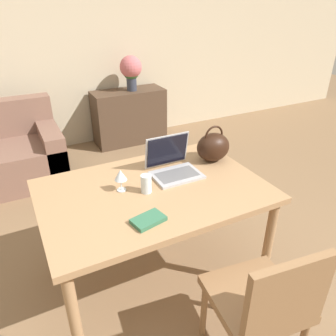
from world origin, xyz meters
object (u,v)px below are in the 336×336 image
drinking_glass (146,184)px  wine_glass (121,176)px  chair (265,302)px  handbag (213,147)px  laptop (172,163)px  flower_vase (131,70)px

drinking_glass → wine_glass: wine_glass is taller
chair → wine_glass: (-0.39, 0.89, 0.35)m
drinking_glass → handbag: bearing=16.6°
laptop → handbag: (0.34, 0.03, 0.04)m
chair → laptop: (-0.00, 0.96, 0.32)m
chair → flower_vase: size_ratio=1.98×
chair → drinking_glass: 0.90m
laptop → flower_vase: (0.60, 2.27, 0.16)m
chair → flower_vase: bearing=86.4°
laptop → flower_vase: 2.35m
chair → wine_glass: bearing=120.4°
handbag → flower_vase: flower_vase is taller
wine_glass → laptop: bearing=10.0°
laptop → drinking_glass: (-0.26, -0.15, -0.01)m
laptop → drinking_glass: laptop is taller
laptop → wine_glass: bearing=-170.0°
laptop → wine_glass: 0.39m
laptop → handbag: handbag is taller
laptop → drinking_glass: bearing=-149.1°
wine_glass → drinking_glass: bearing=-33.7°
handbag → laptop: bearing=-175.8°
drinking_glass → flower_vase: bearing=70.5°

